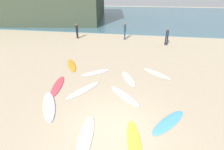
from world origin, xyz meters
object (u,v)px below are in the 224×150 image
Objects in this scene: surfboard_7 at (71,65)px; surfboard_3 at (133,141)px; surfboard_2 at (86,136)px; surfboard_9 at (84,90)px; beachgoer_near at (167,36)px; surfboard_0 at (49,106)px; surfboard_4 at (168,122)px; surfboard_1 at (128,78)px; surfboard_6 at (57,86)px; surfboard_5 at (156,74)px; surfboard_8 at (124,96)px; surfboard_10 at (96,73)px; beachgoer_far at (77,30)px; beachgoer_mid at (125,30)px.

surfboard_3 is at bearing -79.95° from surfboard_7.
surfboard_2 is 1.07× the size of surfboard_3.
surfboard_9 is at bearing 123.66° from surfboard_3.
surfboard_9 is at bearing 37.84° from beachgoer_near.
beachgoer_near reaches higher than surfboard_0.
surfboard_4 is at bearing -174.47° from surfboard_9.
surfboard_1 is at bearing -23.11° from surfboard_4.
beachgoer_near reaches higher than surfboard_6.
surfboard_1 is 4.30m from surfboard_4.
surfboard_1 is 0.98× the size of surfboard_4.
surfboard_5 is 0.97× the size of surfboard_8.
surfboard_6 is 3.12m from surfboard_7.
surfboard_2 is at bearing 138.75° from surfboard_9.
surfboard_8 reaches higher than surfboard_9.
surfboard_8 is at bearing -16.89° from surfboard_6.
surfboard_5 reaches higher than surfboard_7.
surfboard_9 is at bearing -85.99° from surfboard_7.
surfboard_6 is (-6.12, 2.08, 0.00)m from surfboard_4.
surfboard_4 reaches higher than surfboard_9.
surfboard_3 is 1.32× the size of beachgoer_near.
surfboard_3 is at bearing 167.94° from surfboard_10.
surfboard_8 reaches higher than surfboard_6.
beachgoer_far is at bearing -17.62° from surfboard_4.
surfboard_6 is 0.99× the size of surfboard_9.
surfboard_7 is at bearing -32.89° from beachgoer_mid.
beachgoer_near is at bearing 69.80° from surfboard_3.
surfboard_4 is 15.84m from beachgoer_far.
surfboard_10 is (-4.38, 4.25, -0.00)m from surfboard_4.
surfboard_7 is at bearing -70.94° from surfboard_2.
surfboard_3 is 13.58m from beachgoer_near.
surfboard_8 is 13.27m from beachgoer_far.
surfboard_2 is 3.31m from surfboard_8.
surfboard_8 is at bearing -114.29° from surfboard_1.
surfboard_0 is 5.65m from surfboard_4.
surfboard_10 reaches higher than surfboard_9.
surfboard_10 is (-2.30, 0.48, -0.00)m from surfboard_1.
surfboard_3 is 0.99× the size of surfboard_5.
beachgoer_near is (5.43, 7.76, 0.91)m from surfboard_10.
surfboard_0 reaches higher than surfboard_7.
surfboard_1 is 11.58m from beachgoer_far.
surfboard_4 is at bearing -83.27° from surfboard_8.
surfboard_5 reaches higher than surfboard_3.
surfboard_0 is 1.96m from surfboard_6.
beachgoer_mid is at bearing -46.11° from surfboard_10.
surfboard_4 is 14.00m from beachgoer_mid.
surfboard_6 is at bearing -25.89° from beachgoer_mid.
beachgoer_mid is at bearing 87.93° from surfboard_3.
surfboard_10 is at bearing -63.10° from surfboard_9.
surfboard_10 is 1.12× the size of beachgoer_mid.
beachgoer_far reaches higher than surfboard_2.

